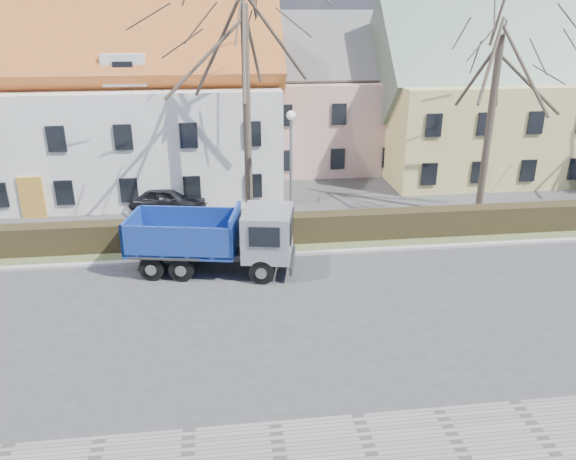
{
  "coord_description": "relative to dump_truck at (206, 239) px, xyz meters",
  "views": [
    {
      "loc": [
        -3.33,
        -17.79,
        10.22
      ],
      "look_at": [
        -0.68,
        3.63,
        1.6
      ],
      "focal_mm": 35.0,
      "sensor_mm": 36.0,
      "label": 1
    }
  ],
  "objects": [
    {
      "name": "ground",
      "position": [
        4.07,
        -3.59,
        -1.4
      ],
      "size": [
        120.0,
        120.0,
        0.0
      ],
      "primitive_type": "plane",
      "color": "#3A3A3C"
    },
    {
      "name": "building_pink",
      "position": [
        8.07,
        16.41,
        2.6
      ],
      "size": [
        10.8,
        8.8,
        8.0
      ],
      "primitive_type": null,
      "color": "#CC9C90",
      "rests_on": "ground"
    },
    {
      "name": "streetlight",
      "position": [
        3.95,
        3.41,
        1.6
      ],
      "size": [
        0.47,
        0.47,
        6.0
      ],
      "primitive_type": null,
      "color": "gray",
      "rests_on": "ground"
    },
    {
      "name": "building_white",
      "position": [
        -8.93,
        12.41,
        3.35
      ],
      "size": [
        26.8,
        10.8,
        9.5
      ],
      "primitive_type": null,
      "color": "silver",
      "rests_on": "ground"
    },
    {
      "name": "curb_far",
      "position": [
        4.07,
        1.01,
        -1.34
      ],
      "size": [
        80.0,
        0.3,
        0.12
      ],
      "primitive_type": "cube",
      "color": "#ABA8A4",
      "rests_on": "ground"
    },
    {
      "name": "tree_1",
      "position": [
        2.07,
        4.91,
        4.93
      ],
      "size": [
        9.2,
        9.2,
        12.65
      ],
      "primitive_type": null,
      "color": "#40352C",
      "rests_on": "ground"
    },
    {
      "name": "building_yellow",
      "position": [
        20.07,
        13.41,
        2.85
      ],
      "size": [
        18.8,
        10.8,
        8.5
      ],
      "primitive_type": null,
      "color": "#DBCB78",
      "rests_on": "ground"
    },
    {
      "name": "tree_2",
      "position": [
        14.07,
        4.91,
        4.1
      ],
      "size": [
        8.0,
        8.0,
        11.0
      ],
      "primitive_type": null,
      "color": "#40352C",
      "rests_on": "ground"
    },
    {
      "name": "parked_car_a",
      "position": [
        -2.1,
        7.56,
        -0.71
      ],
      "size": [
        4.31,
        2.48,
        1.38
      ],
      "primitive_type": "imported",
      "rotation": [
        0.0,
        0.0,
        1.35
      ],
      "color": "black",
      "rests_on": "ground"
    },
    {
      "name": "cart_frame",
      "position": [
        -1.03,
        0.35,
        -1.11
      ],
      "size": [
        0.64,
        0.38,
        0.58
      ],
      "primitive_type": null,
      "rotation": [
        0.0,
        0.0,
        -0.03
      ],
      "color": "silver",
      "rests_on": "ground"
    },
    {
      "name": "grass_strip",
      "position": [
        4.07,
        2.61,
        -1.35
      ],
      "size": [
        80.0,
        3.0,
        0.1
      ],
      "primitive_type": "cube",
      "color": "#4E5A33",
      "rests_on": "ground"
    },
    {
      "name": "dump_truck",
      "position": [
        0.0,
        0.0,
        0.0
      ],
      "size": [
        7.37,
        3.89,
        2.8
      ],
      "primitive_type": null,
      "rotation": [
        0.0,
        0.0,
        -0.19
      ],
      "color": "navy",
      "rests_on": "ground"
    },
    {
      "name": "hedge",
      "position": [
        4.07,
        2.41,
        -0.75
      ],
      "size": [
        60.0,
        0.9,
        1.3
      ],
      "primitive_type": "cube",
      "color": "black",
      "rests_on": "ground"
    }
  ]
}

